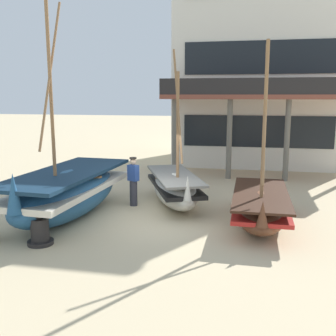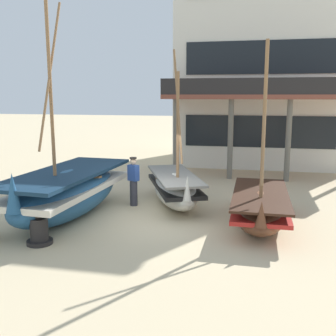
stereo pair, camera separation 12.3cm
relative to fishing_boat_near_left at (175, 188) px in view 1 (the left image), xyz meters
The scene contains 7 objects.
ground_plane 1.69m from the fishing_boat_near_left, 94.11° to the right, with size 120.00×120.00×0.00m, color #CCB78E.
fishing_boat_near_left is the anchor object (origin of this frame).
fishing_boat_centre_large 3.63m from the fishing_boat_near_left, 145.76° to the right, with size 2.35×5.57×6.67m.
fishing_boat_far_right 3.22m from the fishing_boat_near_left, 27.29° to the right, with size 1.60×4.29×5.21m.
fisherman_by_hull 1.43m from the fishing_boat_near_left, 164.45° to the right, with size 0.42×0.35×1.68m.
capstan_winch 5.10m from the fishing_boat_near_left, 121.63° to the right, with size 0.66×0.66×0.89m.
harbor_building_main 11.69m from the fishing_boat_near_left, 74.50° to the left, with size 9.09×9.15×11.04m.
Camera 1 is at (2.58, -11.50, 3.76)m, focal length 42.28 mm.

